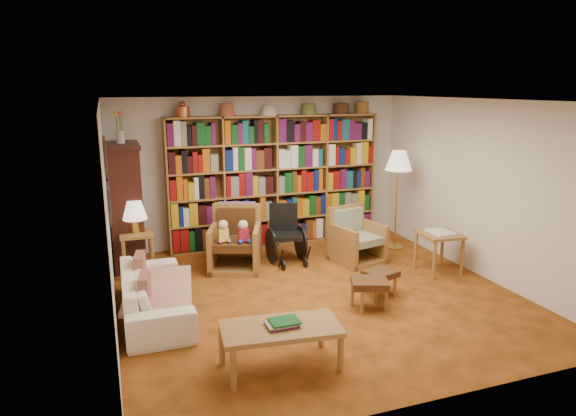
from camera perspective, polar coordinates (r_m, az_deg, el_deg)
name	(u,v)px	position (r m, az deg, el deg)	size (l,w,h in m)	color
floor	(317,294)	(6.85, 3.19, -9.55)	(5.00, 5.00, 0.00)	#A85219
ceiling	(319,100)	(6.31, 3.49, 11.85)	(5.00, 5.00, 0.00)	silver
wall_back	(261,171)	(8.78, -3.03, 4.10)	(5.00, 5.00, 0.00)	silver
wall_front	(437,266)	(4.36, 16.27, -6.17)	(5.00, 5.00, 0.00)	silver
wall_left	(108,218)	(5.97, -19.35, -1.11)	(5.00, 5.00, 0.00)	silver
wall_right	(480,189)	(7.77, 20.60, 2.02)	(5.00, 5.00, 0.00)	silver
bookshelf	(275,177)	(8.69, -1.43, 3.48)	(3.60, 0.30, 2.42)	#9F6731
curio_cabinet	(125,204)	(7.99, -17.62, 0.38)	(0.50, 0.95, 2.40)	#3D1710
framed_pictures	(107,180)	(6.19, -19.45, 2.93)	(0.03, 0.52, 0.97)	black
sofa	(155,293)	(6.37, -14.59, -9.13)	(0.73, 1.87, 0.55)	white
sofa_throw	(159,290)	(6.37, -14.15, -8.87)	(0.76, 1.42, 0.04)	beige
cushion_left	(140,271)	(6.63, -16.09, -6.70)	(0.11, 0.36, 0.36)	maroon
cushion_right	(145,291)	(5.97, -15.62, -8.92)	(0.11, 0.34, 0.34)	maroon
side_table_lamp	(137,243)	(7.68, -16.44, -3.72)	(0.47, 0.47, 0.63)	#9F6731
table_lamp	(135,211)	(7.56, -16.68, -0.34)	(0.34, 0.34, 0.47)	gold
armchair_leather	(233,242)	(7.76, -6.08, -3.81)	(1.00, 0.99, 0.94)	#9F6731
armchair_sage	(355,240)	(8.09, 7.43, -3.58)	(0.82, 0.84, 0.84)	#9F6731
wheelchair	(286,236)	(7.94, -0.20, -3.12)	(0.56, 0.72, 0.90)	black
floor_lamp	(399,165)	(8.55, 12.18, 4.73)	(0.44, 0.44, 1.65)	gold
side_table_papers	(439,240)	(7.77, 16.48, -3.38)	(0.59, 0.59, 0.62)	#9F6731
footstool_a	(369,285)	(6.41, 9.03, -8.44)	(0.54, 0.50, 0.37)	#4A2913
footstool_b	(381,275)	(6.82, 10.25, -7.36)	(0.48, 0.44, 0.34)	#4A2913
coffee_table	(281,331)	(5.06, -0.82, -13.47)	(1.20, 0.69, 0.49)	#9F6731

